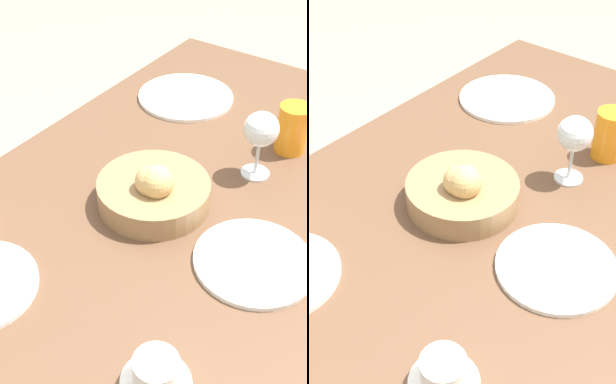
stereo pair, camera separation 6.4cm
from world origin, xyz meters
TOP-DOWN VIEW (x-y plane):
  - ground_plane at (0.00, 0.00)m, footprint 10.00×10.00m
  - dining_table at (0.00, 0.00)m, footprint 1.40×0.86m
  - bread_basket at (0.07, -0.04)m, footprint 0.23×0.23m
  - plate_near_left at (-0.35, -0.22)m, footprint 0.26×0.26m
  - plate_far_center at (0.10, 0.21)m, footprint 0.22×0.22m
  - juice_glass at (-0.28, 0.11)m, footprint 0.07×0.07m
  - wine_glass at (-0.15, 0.09)m, footprint 0.08×0.08m
  - coffee_cup at (0.40, 0.20)m, footprint 0.11×0.11m

SIDE VIEW (x-z plane):
  - ground_plane at x=0.00m, z-range 0.00..0.00m
  - dining_table at x=0.00m, z-range 0.27..1.01m
  - plate_near_left at x=-0.35m, z-range 0.74..0.75m
  - plate_far_center at x=0.10m, z-range 0.74..0.75m
  - coffee_cup at x=0.40m, z-range 0.73..0.79m
  - bread_basket at x=0.07m, z-range 0.72..0.83m
  - juice_glass at x=-0.28m, z-range 0.74..0.85m
  - wine_glass at x=-0.15m, z-range 0.77..0.93m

